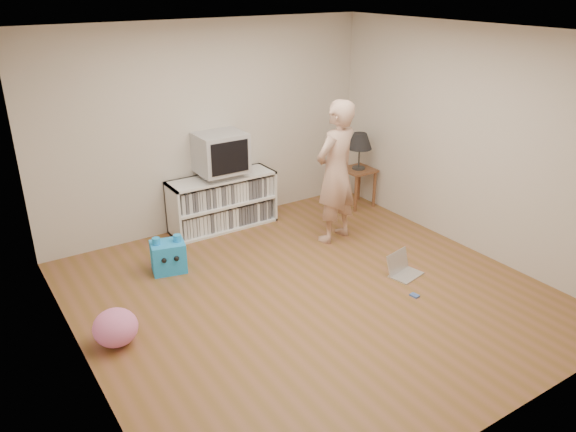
% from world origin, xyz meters
% --- Properties ---
extents(ground, '(4.50, 4.50, 0.00)m').
position_xyz_m(ground, '(0.00, 0.00, 0.00)').
color(ground, brown).
rests_on(ground, ground).
extents(walls, '(4.52, 4.52, 2.60)m').
position_xyz_m(walls, '(0.00, 0.00, 1.30)').
color(walls, beige).
rests_on(walls, ground).
extents(ceiling, '(4.50, 4.50, 0.01)m').
position_xyz_m(ceiling, '(0.00, 0.00, 2.60)').
color(ceiling, white).
rests_on(ceiling, walls).
extents(media_unit, '(1.40, 0.45, 0.70)m').
position_xyz_m(media_unit, '(0.03, 2.04, 0.35)').
color(media_unit, white).
rests_on(media_unit, ground).
extents(dvd_deck, '(0.45, 0.35, 0.07)m').
position_xyz_m(dvd_deck, '(0.03, 2.02, 0.73)').
color(dvd_deck, gray).
rests_on(dvd_deck, media_unit).
extents(crt_tv, '(0.60, 0.53, 0.50)m').
position_xyz_m(crt_tv, '(0.03, 2.02, 1.02)').
color(crt_tv, '#A7A7AC').
rests_on(crt_tv, dvd_deck).
extents(side_table, '(0.42, 0.42, 0.55)m').
position_xyz_m(side_table, '(1.99, 1.65, 0.42)').
color(side_table, brown).
rests_on(side_table, ground).
extents(table_lamp, '(0.34, 0.34, 0.52)m').
position_xyz_m(table_lamp, '(1.99, 1.65, 0.94)').
color(table_lamp, '#333333').
rests_on(table_lamp, side_table).
extents(person, '(0.73, 0.57, 1.76)m').
position_xyz_m(person, '(1.03, 0.94, 0.88)').
color(person, tan).
rests_on(person, ground).
extents(laptop, '(0.41, 0.35, 0.25)m').
position_xyz_m(laptop, '(1.11, -0.20, 0.07)').
color(laptop, silver).
rests_on(laptop, ground).
extents(playing_cards, '(0.08, 0.10, 0.02)m').
position_xyz_m(playing_cards, '(0.88, -0.63, 0.01)').
color(playing_cards, '#4160AD').
rests_on(playing_cards, ground).
extents(plush_blue, '(0.42, 0.37, 0.42)m').
position_xyz_m(plush_blue, '(-1.03, 1.28, 0.18)').
color(plush_blue, '#1A94EE').
rests_on(plush_blue, ground).
extents(plush_pink, '(0.45, 0.45, 0.34)m').
position_xyz_m(plush_pink, '(-1.95, 0.25, 0.17)').
color(plush_pink, pink).
rests_on(plush_pink, ground).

